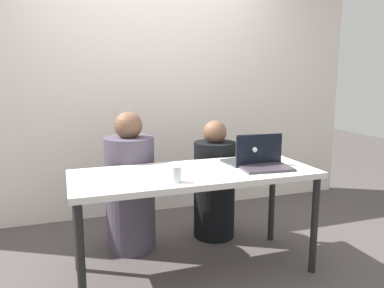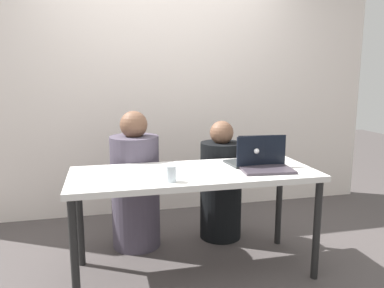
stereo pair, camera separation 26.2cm
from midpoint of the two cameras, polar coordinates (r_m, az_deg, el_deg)
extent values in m
plane|color=#4A4343|center=(2.87, -2.29, -18.79)|extent=(12.00, 12.00, 0.00)
cube|color=silver|center=(3.84, -8.38, 7.21)|extent=(4.50, 0.10, 2.39)
cube|color=silver|center=(2.60, -2.40, -4.62)|extent=(1.69, 0.67, 0.04)
cylinder|color=black|center=(2.36, -19.81, -16.56)|extent=(0.05, 0.05, 0.71)
cylinder|color=black|center=(2.81, 15.60, -11.90)|extent=(0.05, 0.05, 0.71)
cylinder|color=black|center=(2.89, -19.74, -11.50)|extent=(0.05, 0.05, 0.71)
cylinder|color=black|center=(3.26, 9.83, -8.49)|extent=(0.05, 0.05, 0.71)
cylinder|color=#4A4352|center=(3.10, -11.79, -7.47)|extent=(0.45, 0.45, 0.92)
sphere|color=brown|center=(2.98, -12.19, 2.76)|extent=(0.22, 0.22, 0.22)
cylinder|color=black|center=(3.28, 1.12, -7.00)|extent=(0.43, 0.43, 0.84)
sphere|color=brown|center=(3.16, 1.15, 1.79)|extent=(0.20, 0.20, 0.20)
cube|color=#333738|center=(2.85, 5.37, -2.70)|extent=(0.32, 0.26, 0.02)
cube|color=black|center=(2.72, 6.69, -0.85)|extent=(0.29, 0.04, 0.21)
sphere|color=white|center=(2.71, 6.85, -0.91)|extent=(0.04, 0.04, 0.04)
cube|color=#3C353E|center=(2.67, 8.47, -3.67)|extent=(0.37, 0.26, 0.02)
cube|color=black|center=(2.76, 7.58, -0.73)|extent=(0.35, 0.04, 0.21)
sphere|color=white|center=(2.77, 7.47, -0.67)|extent=(0.04, 0.04, 0.04)
cylinder|color=silver|center=(2.33, -5.72, -4.64)|extent=(0.07, 0.07, 0.10)
cylinder|color=silver|center=(2.33, -5.71, -5.19)|extent=(0.06, 0.06, 0.06)
camera|label=1|loc=(0.13, -92.86, -0.53)|focal=35.00mm
camera|label=2|loc=(0.13, 87.14, 0.53)|focal=35.00mm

